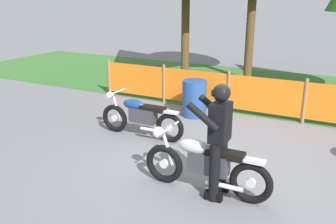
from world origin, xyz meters
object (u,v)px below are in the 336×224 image
motorcycle_lead (205,164)px  motorcycle_trailing (141,116)px  rider_lead (218,137)px  spare_drum (194,98)px

motorcycle_lead → motorcycle_trailing: bearing=-37.2°
motorcycle_lead → rider_lead: size_ratio=1.18×
rider_lead → spare_drum: bearing=-62.1°
rider_lead → motorcycle_trailing: bearing=-34.7°
motorcycle_trailing → spare_drum: motorcycle_trailing is taller
motorcycle_trailing → rider_lead: rider_lead is taller
motorcycle_lead → spare_drum: (-1.60, 3.23, -0.02)m
motorcycle_trailing → spare_drum: size_ratio=2.19×
spare_drum → motorcycle_lead: bearing=-63.7°
rider_lead → motorcycle_lead: bearing=0.6°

